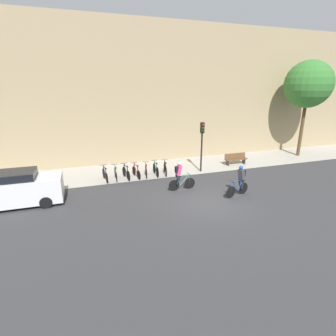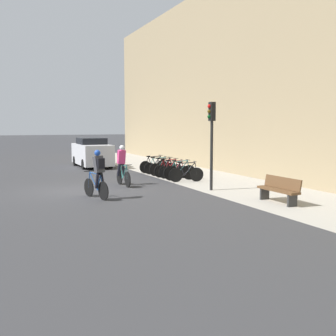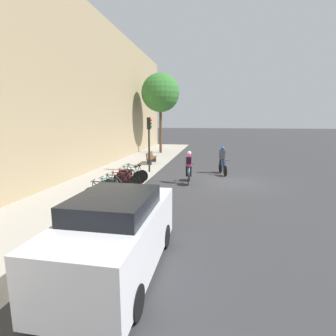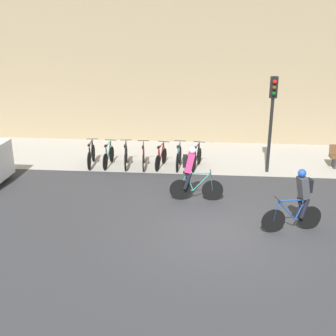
{
  "view_description": "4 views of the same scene",
  "coord_description": "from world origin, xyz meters",
  "px_view_note": "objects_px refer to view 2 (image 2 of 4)",
  "views": [
    {
      "loc": [
        -6.13,
        -11.61,
        5.98
      ],
      "look_at": [
        -1.69,
        1.66,
        1.62
      ],
      "focal_mm": 28.0,
      "sensor_mm": 36.0,
      "label": 1
    },
    {
      "loc": [
        16.95,
        -3.37,
        2.66
      ],
      "look_at": [
        0.99,
        3.55,
        0.88
      ],
      "focal_mm": 45.0,
      "sensor_mm": 36.0,
      "label": 2
    },
    {
      "loc": [
        -14.69,
        0.7,
        3.42
      ],
      "look_at": [
        -0.85,
        3.26,
        0.83
      ],
      "focal_mm": 28.0,
      "sensor_mm": 36.0,
      "label": 3
    },
    {
      "loc": [
        -0.46,
        -10.35,
        5.44
      ],
      "look_at": [
        -1.57,
        2.33,
        0.99
      ],
      "focal_mm": 45.0,
      "sensor_mm": 36.0,
      "label": 4
    }
  ],
  "objects_px": {
    "parked_bike_0": "(154,165)",
    "parked_car": "(92,153)",
    "traffic_light_pole": "(212,129)",
    "cyclist_pink": "(122,164)",
    "cyclist_grey": "(98,173)",
    "parked_bike_1": "(158,167)",
    "parked_bike_2": "(163,168)",
    "bench": "(279,189)",
    "parked_bike_5": "(180,172)",
    "parked_bike_4": "(174,171)",
    "parked_bike_3": "(168,169)",
    "parked_bike_6": "(186,173)"
  },
  "relations": [
    {
      "from": "cyclist_grey",
      "to": "traffic_light_pole",
      "type": "height_order",
      "value": "traffic_light_pole"
    },
    {
      "from": "parked_bike_0",
      "to": "parked_bike_1",
      "type": "bearing_deg",
      "value": -0.0
    },
    {
      "from": "parked_bike_4",
      "to": "bench",
      "type": "distance_m",
      "value": 7.52
    },
    {
      "from": "parked_bike_3",
      "to": "parked_bike_5",
      "type": "xyz_separation_m",
      "value": [
        1.39,
        0.0,
        0.03
      ]
    },
    {
      "from": "parked_bike_5",
      "to": "parked_car",
      "type": "xyz_separation_m",
      "value": [
        -8.11,
        -2.4,
        0.48
      ]
    },
    {
      "from": "parked_bike_1",
      "to": "parked_bike_5",
      "type": "xyz_separation_m",
      "value": [
        2.79,
        0.0,
        0.03
      ]
    },
    {
      "from": "traffic_light_pole",
      "to": "parked_bike_3",
      "type": "bearing_deg",
      "value": 177.85
    },
    {
      "from": "parked_bike_3",
      "to": "traffic_light_pole",
      "type": "relative_size",
      "value": 0.47
    },
    {
      "from": "parked_bike_1",
      "to": "parked_bike_3",
      "type": "distance_m",
      "value": 1.39
    },
    {
      "from": "parked_car",
      "to": "cyclist_pink",
      "type": "bearing_deg",
      "value": -4.65
    },
    {
      "from": "parked_bike_3",
      "to": "bench",
      "type": "bearing_deg",
      "value": 4.04
    },
    {
      "from": "parked_bike_0",
      "to": "parked_bike_2",
      "type": "bearing_deg",
      "value": 0.01
    },
    {
      "from": "parked_bike_0",
      "to": "parked_car",
      "type": "distance_m",
      "value": 5.24
    },
    {
      "from": "parked_bike_4",
      "to": "parked_bike_3",
      "type": "bearing_deg",
      "value": -179.92
    },
    {
      "from": "cyclist_pink",
      "to": "parked_bike_3",
      "type": "distance_m",
      "value": 3.72
    },
    {
      "from": "parked_bike_0",
      "to": "parked_bike_5",
      "type": "xyz_separation_m",
      "value": [
        3.48,
        0.0,
        0.01
      ]
    },
    {
      "from": "parked_bike_2",
      "to": "parked_bike_3",
      "type": "xyz_separation_m",
      "value": [
        0.7,
        -0.0,
        -0.01
      ]
    },
    {
      "from": "parked_bike_3",
      "to": "cyclist_grey",
      "type": "bearing_deg",
      "value": -44.83
    },
    {
      "from": "bench",
      "to": "parked_car",
      "type": "relative_size",
      "value": 0.43
    },
    {
      "from": "parked_bike_0",
      "to": "traffic_light_pole",
      "type": "height_order",
      "value": "traffic_light_pole"
    },
    {
      "from": "parked_bike_4",
      "to": "parked_bike_6",
      "type": "xyz_separation_m",
      "value": [
        1.39,
        -0.0,
        0.01
      ]
    },
    {
      "from": "cyclist_pink",
      "to": "parked_bike_0",
      "type": "bearing_deg",
      "value": 142.7
    },
    {
      "from": "traffic_light_pole",
      "to": "cyclist_grey",
      "type": "bearing_deg",
      "value": -87.95
    },
    {
      "from": "parked_bike_5",
      "to": "traffic_light_pole",
      "type": "xyz_separation_m",
      "value": [
        3.39,
        -0.18,
        2.07
      ]
    },
    {
      "from": "parked_bike_1",
      "to": "bench",
      "type": "xyz_separation_m",
      "value": [
        9.58,
        0.58,
        0.08
      ]
    },
    {
      "from": "cyclist_pink",
      "to": "parked_bike_1",
      "type": "bearing_deg",
      "value": 137.43
    },
    {
      "from": "parked_bike_2",
      "to": "parked_bike_6",
      "type": "distance_m",
      "value": 2.78
    },
    {
      "from": "parked_bike_0",
      "to": "parked_bike_6",
      "type": "xyz_separation_m",
      "value": [
        4.18,
        0.0,
        -0.01
      ]
    },
    {
      "from": "parked_bike_3",
      "to": "bench",
      "type": "xyz_separation_m",
      "value": [
        8.19,
        0.58,
        0.08
      ]
    },
    {
      "from": "parked_car",
      "to": "traffic_light_pole",
      "type": "bearing_deg",
      "value": 10.89
    },
    {
      "from": "cyclist_grey",
      "to": "parked_bike_6",
      "type": "height_order",
      "value": "cyclist_grey"
    },
    {
      "from": "parked_bike_1",
      "to": "parked_bike_2",
      "type": "distance_m",
      "value": 0.7
    },
    {
      "from": "cyclist_pink",
      "to": "cyclist_grey",
      "type": "xyz_separation_m",
      "value": [
        2.97,
        -1.82,
        -0.0
      ]
    },
    {
      "from": "parked_bike_2",
      "to": "parked_bike_6",
      "type": "relative_size",
      "value": 1.01
    },
    {
      "from": "bench",
      "to": "parked_bike_4",
      "type": "bearing_deg",
      "value": -175.59
    },
    {
      "from": "parked_bike_0",
      "to": "traffic_light_pole",
      "type": "relative_size",
      "value": 0.48
    },
    {
      "from": "parked_bike_2",
      "to": "cyclist_grey",
      "type": "bearing_deg",
      "value": -41.08
    },
    {
      "from": "cyclist_pink",
      "to": "parked_bike_6",
      "type": "relative_size",
      "value": 1.08
    },
    {
      "from": "parked_bike_4",
      "to": "parked_bike_5",
      "type": "xyz_separation_m",
      "value": [
        0.7,
        0.0,
        0.03
      ]
    },
    {
      "from": "parked_bike_3",
      "to": "parked_bike_2",
      "type": "bearing_deg",
      "value": 179.91
    },
    {
      "from": "parked_bike_6",
      "to": "parked_car",
      "type": "height_order",
      "value": "parked_car"
    },
    {
      "from": "parked_bike_0",
      "to": "parked_car",
      "type": "xyz_separation_m",
      "value": [
        -4.63,
        -2.39,
        0.49
      ]
    },
    {
      "from": "parked_car",
      "to": "parked_bike_5",
      "type": "bearing_deg",
      "value": 16.45
    },
    {
      "from": "cyclist_pink",
      "to": "parked_bike_3",
      "type": "relative_size",
      "value": 1.06
    },
    {
      "from": "cyclist_pink",
      "to": "bench",
      "type": "height_order",
      "value": "cyclist_pink"
    },
    {
      "from": "bench",
      "to": "parked_car",
      "type": "distance_m",
      "value": 15.21
    },
    {
      "from": "parked_bike_0",
      "to": "bench",
      "type": "relative_size",
      "value": 0.93
    },
    {
      "from": "parked_bike_5",
      "to": "parked_bike_6",
      "type": "distance_m",
      "value": 0.7
    },
    {
      "from": "parked_bike_2",
      "to": "parked_bike_3",
      "type": "distance_m",
      "value": 0.7
    },
    {
      "from": "parked_bike_4",
      "to": "parked_bike_5",
      "type": "distance_m",
      "value": 0.7
    }
  ]
}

